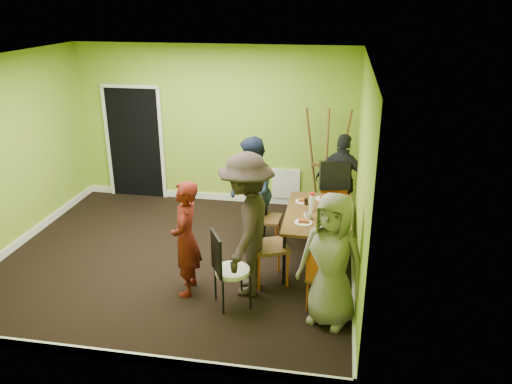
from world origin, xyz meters
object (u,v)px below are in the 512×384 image
dining_table (318,216)px  chair_back_end (335,183)px  easel (326,163)px  chair_front_end (323,274)px  person_left_far (251,192)px  chair_left_far (261,212)px  blue_bottle (335,218)px  thermos (312,203)px  person_back_end (342,181)px  chair_bentwood (227,266)px  person_left_near (247,225)px  person_standing (186,239)px  orange_bottle (319,204)px  chair_left_near (263,240)px  person_front_end (332,260)px

dining_table → chair_back_end: chair_back_end is taller
easel → chair_front_end: bearing=-87.9°
chair_front_end → person_left_far: size_ratio=0.54×
chair_left_far → blue_bottle: 1.31m
thermos → person_back_end: person_back_end is taller
chair_left_far → person_back_end: person_back_end is taller
chair_back_end → easel: bearing=-85.4°
chair_bentwood → person_left_near: bearing=125.7°
chair_left_far → person_standing: 1.57m
chair_front_end → easel: bearing=111.1°
dining_table → orange_bottle: bearing=90.9°
chair_left_near → orange_bottle: bearing=118.6°
person_left_near → person_back_end: person_left_near is taller
chair_bentwood → person_front_end: (1.23, -0.11, 0.26)m
chair_front_end → blue_bottle: size_ratio=4.31×
chair_left_near → orange_bottle: 1.14m
dining_table → person_left_near: bearing=-132.7°
chair_back_end → person_standing: bearing=40.2°
chair_front_end → person_left_far: person_left_far is taller
chair_back_end → person_standing: (-1.76, -2.13, -0.06)m
blue_bottle → person_front_end: (-0.00, -1.02, -0.06)m
easel → thermos: easel is taller
chair_front_end → person_standing: (-1.71, 0.15, 0.24)m
chair_front_end → thermos: (-0.24, 1.28, 0.36)m
chair_left_near → person_front_end: person_front_end is taller
chair_back_end → person_left_far: bearing=17.9°
chair_bentwood → person_front_end: bearing=55.3°
chair_bentwood → easel: bearing=131.0°
blue_bottle → person_left_near: 1.19m
chair_back_end → blue_bottle: chair_back_end is taller
chair_left_far → orange_bottle: bearing=84.8°
orange_bottle → person_left_near: (-0.83, -1.12, 0.12)m
chair_bentwood → blue_bottle: chair_bentwood is taller
thermos → chair_left_near: bearing=-127.3°
chair_left_far → chair_left_near: chair_left_near is taller
chair_front_end → thermos: size_ratio=3.83×
chair_front_end → easel: easel is taller
chair_back_end → thermos: bearing=63.5°
chair_left_far → orange_bottle: chair_left_far is taller
chair_bentwood → person_left_near: size_ratio=0.53×
blue_bottle → person_standing: bearing=-158.7°
chair_left_near → person_standing: (-0.90, -0.38, 0.13)m
chair_left_far → person_left_near: bearing=2.5°
blue_bottle → easel: bearing=95.5°
orange_bottle → person_back_end: (0.31, 1.05, -0.02)m
dining_table → chair_front_end: chair_front_end is taller
person_left_far → person_back_end: size_ratio=1.07×
person_left_near → chair_left_near: bearing=142.8°
chair_front_end → thermos: bearing=119.5°
thermos → person_back_end: bearing=71.2°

